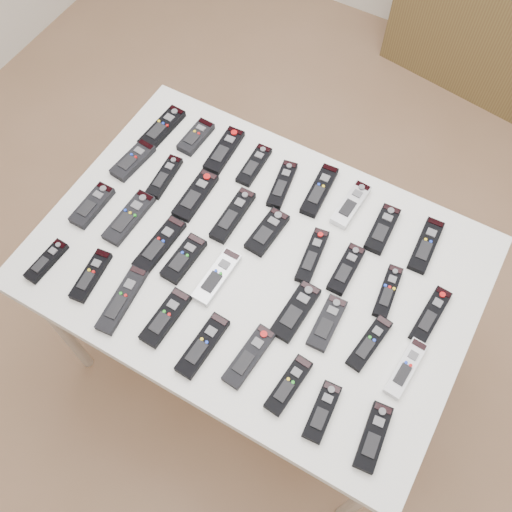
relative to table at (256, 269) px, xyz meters
The scene contains 38 objects.
ground 0.73m from the table, 91.65° to the left, with size 4.00×4.00×0.00m, color #886345.
table is the anchor object (origin of this frame).
remote_0 0.58m from the table, 152.22° to the left, with size 0.06×0.19×0.02m, color black.
remote_1 0.49m from the table, 143.30° to the left, with size 0.06×0.14×0.02m, color black.
remote_2 0.41m from the table, 134.22° to the left, with size 0.06×0.18×0.02m, color black.
remote_3 0.34m from the table, 120.69° to the left, with size 0.05×0.16×0.02m, color black.
remote_4 0.28m from the table, 102.21° to the left, with size 0.05×0.17×0.02m, color black.
remote_5 0.31m from the table, 79.92° to the left, with size 0.05×0.19×0.02m, color black.
remote_6 0.35m from the table, 62.00° to the left, with size 0.05×0.17×0.02m, color #B7B7BC.
remote_7 0.39m from the table, 43.99° to the left, with size 0.06×0.16×0.02m, color black.
remote_8 0.50m from the table, 34.36° to the left, with size 0.05×0.18×0.02m, color black.
remote_9 0.53m from the table, 167.73° to the left, with size 0.06×0.16×0.02m, color black.
remote_10 0.41m from the table, 164.47° to the left, with size 0.05×0.16×0.02m, color black.
remote_11 0.29m from the table, 160.12° to the left, with size 0.06×0.18×0.02m, color black.
remote_12 0.17m from the table, 145.46° to the left, with size 0.05×0.19×0.02m, color black.
remote_13 0.12m from the table, 98.73° to the left, with size 0.06×0.16×0.02m, color black.
remote_14 0.18m from the table, 31.28° to the left, with size 0.04×0.18×0.02m, color black.
remote_15 0.27m from the table, 21.13° to the left, with size 0.05×0.16×0.02m, color black.
remote_16 0.39m from the table, 13.18° to the left, with size 0.04×0.16×0.02m, color black.
remote_17 0.51m from the table, ahead, with size 0.05×0.18×0.02m, color black.
remote_18 0.53m from the table, behind, with size 0.06×0.16×0.02m, color black.
remote_19 0.41m from the table, behind, with size 0.06×0.19×0.02m, color black.
remote_20 0.29m from the table, 159.15° to the right, with size 0.06×0.19×0.02m, color black.
remote_21 0.22m from the table, 149.25° to the right, with size 0.06×0.16×0.02m, color black.
remote_22 0.14m from the table, 121.38° to the right, with size 0.05×0.18×0.02m, color #B7B7BC.
remote_23 0.21m from the table, 27.39° to the right, with size 0.06×0.18×0.02m, color black.
remote_24 0.29m from the table, 16.68° to the right, with size 0.05×0.16×0.02m, color black.
remote_25 0.40m from the table, 10.97° to the right, with size 0.04×0.17×0.02m, color black.
remote_26 0.51m from the table, 10.49° to the right, with size 0.04×0.17×0.02m, color silver.
remote_27 0.60m from the table, 149.26° to the right, with size 0.04×0.14×0.02m, color black.
remote_28 0.48m from the table, 143.25° to the right, with size 0.05×0.16×0.02m, color black.
remote_29 0.40m from the table, 130.71° to the right, with size 0.05×0.21×0.02m, color black.
remote_30 0.32m from the table, 113.18° to the right, with size 0.06×0.17×0.02m, color black.
remote_31 0.31m from the table, 88.33° to the right, with size 0.05×0.19×0.02m, color black.
remote_32 0.30m from the table, 63.86° to the right, with size 0.05×0.18×0.02m, color black.
remote_33 0.39m from the table, 47.73° to the right, with size 0.05×0.16×0.02m, color black.
remote_34 0.48m from the table, 39.74° to the right, with size 0.05×0.15×0.02m, color black.
remote_35 0.58m from the table, 30.55° to the right, with size 0.05×0.17×0.02m, color black.
Camera 1 is at (0.39, -0.80, 2.23)m, focal length 40.00 mm.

